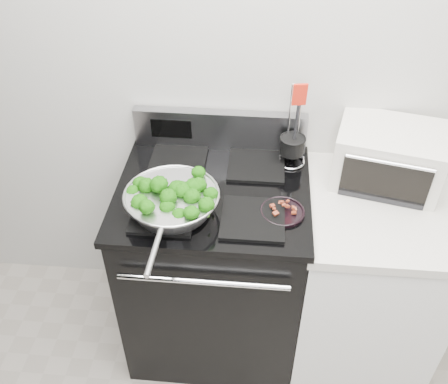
# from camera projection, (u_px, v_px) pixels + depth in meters

# --- Properties ---
(back_wall) EXTENTS (4.00, 0.02, 2.70)m
(back_wall) POSITION_uv_depth(u_px,v_px,m) (294.00, 64.00, 2.01)
(back_wall) COLOR #BAB8B1
(back_wall) RESTS_ON ground
(gas_range) EXTENTS (0.79, 0.69, 1.13)m
(gas_range) POSITION_uv_depth(u_px,v_px,m) (214.00, 265.00, 2.33)
(gas_range) COLOR black
(gas_range) RESTS_ON floor
(counter) EXTENTS (0.62, 0.68, 0.92)m
(counter) POSITION_uv_depth(u_px,v_px,m) (362.00, 279.00, 2.29)
(counter) COLOR white
(counter) RESTS_ON floor
(skillet) EXTENTS (0.37, 0.58, 0.08)m
(skillet) POSITION_uv_depth(u_px,v_px,m) (172.00, 201.00, 1.89)
(skillet) COLOR silver
(skillet) RESTS_ON gas_range
(broccoli_pile) EXTENTS (0.29, 0.29, 0.10)m
(broccoli_pile) POSITION_uv_depth(u_px,v_px,m) (172.00, 196.00, 1.88)
(broccoli_pile) COLOR #093304
(broccoli_pile) RESTS_ON skillet
(bacon_plate) EXTENTS (0.17, 0.17, 0.04)m
(bacon_plate) POSITION_uv_depth(u_px,v_px,m) (283.00, 210.00, 1.91)
(bacon_plate) COLOR black
(bacon_plate) RESTS_ON gas_range
(utensil_holder) EXTENTS (0.12, 0.12, 0.38)m
(utensil_holder) POSITION_uv_depth(u_px,v_px,m) (292.00, 149.00, 2.13)
(utensil_holder) COLOR silver
(utensil_holder) RESTS_ON gas_range
(toaster_oven) EXTENTS (0.48, 0.40, 0.24)m
(toaster_oven) POSITION_uv_depth(u_px,v_px,m) (388.00, 156.00, 2.05)
(toaster_oven) COLOR beige
(toaster_oven) RESTS_ON counter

